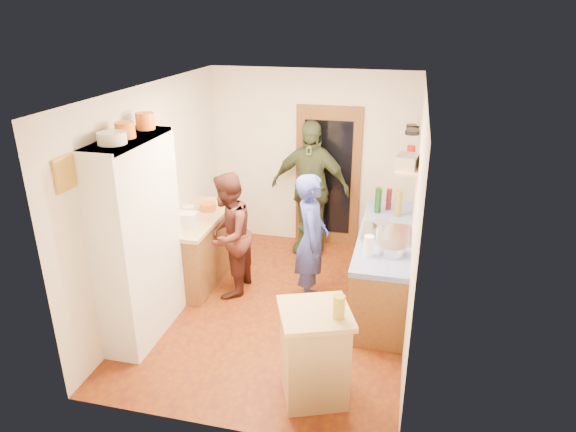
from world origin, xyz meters
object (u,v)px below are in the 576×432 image
at_px(right_counter_base, 383,268).
at_px(person_left, 231,234).
at_px(island_base, 314,356).
at_px(person_back, 311,188).
at_px(hutch_body, 139,241).
at_px(person_hob, 314,242).

distance_m(right_counter_base, person_left, 1.91).
relative_size(right_counter_base, person_left, 1.40).
height_order(right_counter_base, person_left, person_left).
bearing_deg(right_counter_base, person_left, -171.96).
relative_size(island_base, person_back, 0.44).
height_order(hutch_body, person_back, hutch_body).
height_order(person_hob, person_left, person_hob).
xyz_separation_m(hutch_body, person_back, (1.36, 2.44, -0.12)).
height_order(person_left, person_back, person_back).
bearing_deg(island_base, person_hob, 101.13).
bearing_deg(person_back, hutch_body, -113.86).
bearing_deg(island_base, hutch_body, 163.32).
relative_size(person_hob, person_back, 0.84).
distance_m(right_counter_base, person_hob, 0.95).
bearing_deg(person_back, island_base, -72.74).
bearing_deg(person_left, person_hob, 88.15).
bearing_deg(person_hob, island_base, -179.44).
bearing_deg(person_back, person_hob, -71.83).
bearing_deg(right_counter_base, island_base, -104.66).
height_order(hutch_body, island_base, hutch_body).
distance_m(island_base, person_left, 2.16).
height_order(hutch_body, person_left, hutch_body).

